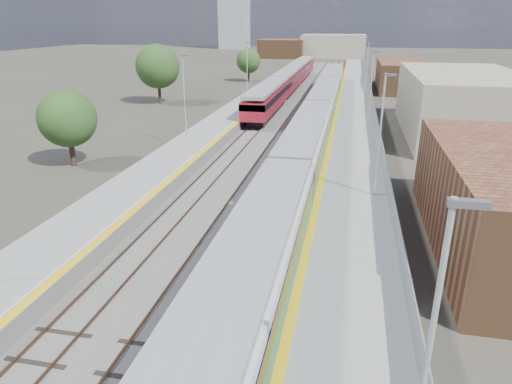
% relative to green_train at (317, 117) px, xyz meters
% --- Properties ---
extents(ground, '(320.00, 320.00, 0.00)m').
position_rel_green_train_xyz_m(ground, '(-1.50, 10.41, -2.30)').
color(ground, '#47443A').
rests_on(ground, ground).
extents(ballast_bed, '(10.50, 155.00, 0.06)m').
position_rel_green_train_xyz_m(ballast_bed, '(-3.75, 12.91, -2.27)').
color(ballast_bed, '#565451').
rests_on(ballast_bed, ground).
extents(tracks, '(8.96, 160.00, 0.17)m').
position_rel_green_train_xyz_m(tracks, '(-3.15, 14.58, -2.19)').
color(tracks, '#4C3323').
rests_on(tracks, ground).
extents(platform_right, '(4.70, 155.00, 8.52)m').
position_rel_green_train_xyz_m(platform_right, '(3.78, 12.90, -1.76)').
color(platform_right, slate).
rests_on(platform_right, ground).
extents(platform_left, '(4.30, 155.00, 8.52)m').
position_rel_green_train_xyz_m(platform_left, '(-10.55, 12.90, -1.78)').
color(platform_left, slate).
rests_on(platform_left, ground).
extents(buildings, '(72.00, 185.50, 40.00)m').
position_rel_green_train_xyz_m(buildings, '(-19.62, 99.00, 8.40)').
color(buildings, brown).
rests_on(buildings, ground).
extents(green_train, '(2.97, 82.52, 3.26)m').
position_rel_green_train_xyz_m(green_train, '(0.00, 0.00, 0.00)').
color(green_train, black).
rests_on(green_train, ground).
extents(red_train, '(2.89, 58.61, 3.65)m').
position_rel_green_train_xyz_m(red_train, '(-7.00, 31.13, -0.14)').
color(red_train, black).
rests_on(red_train, ground).
extents(tree_a, '(4.62, 4.62, 6.26)m').
position_rel_green_train_xyz_m(tree_a, '(-18.98, -12.94, 1.64)').
color(tree_a, '#382619').
rests_on(tree_a, ground).
extents(tree_b, '(6.12, 6.12, 8.30)m').
position_rel_green_train_xyz_m(tree_b, '(-23.79, 16.68, 2.93)').
color(tree_b, '#382619').
rests_on(tree_b, ground).
extents(tree_c, '(4.62, 4.62, 6.27)m').
position_rel_green_train_xyz_m(tree_c, '(-16.71, 43.71, 1.64)').
color(tree_c, '#382619').
rests_on(tree_c, ground).
extents(tree_d, '(4.13, 4.13, 5.60)m').
position_rel_green_train_xyz_m(tree_d, '(21.33, 26.00, 1.22)').
color(tree_d, '#382619').
rests_on(tree_d, ground).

